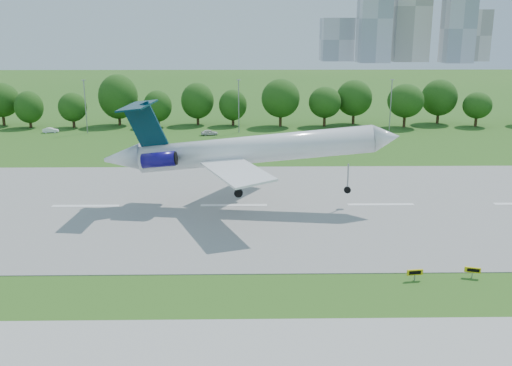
# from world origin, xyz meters

# --- Properties ---
(ground) EXTENTS (600.00, 600.00, 0.00)m
(ground) POSITION_xyz_m (0.00, 0.00, 0.00)
(ground) COLOR #215716
(ground) RESTS_ON ground
(runway) EXTENTS (400.00, 45.00, 0.08)m
(runway) POSITION_xyz_m (0.00, 25.00, 0.04)
(runway) COLOR gray
(runway) RESTS_ON ground
(tree_line) EXTENTS (288.40, 8.40, 10.40)m
(tree_line) POSITION_xyz_m (0.00, 92.00, 6.19)
(tree_line) COLOR #382314
(tree_line) RESTS_ON ground
(light_poles) EXTENTS (175.90, 0.25, 12.19)m
(light_poles) POSITION_xyz_m (-2.50, 82.00, 6.34)
(light_poles) COLOR gray
(light_poles) RESTS_ON ground
(skyline) EXTENTS (127.00, 52.00, 80.00)m
(skyline) POSITION_xyz_m (100.16, 390.61, 30.46)
(skyline) COLOR #B2B2B7
(skyline) RESTS_ON ground
(airliner) EXTENTS (39.52, 28.56, 12.25)m
(airliner) POSITION_xyz_m (-19.05, 25.14, 7.75)
(airliner) COLOR white
(airliner) RESTS_ON ground
(taxi_sign_left) EXTENTS (1.48, 0.61, 1.06)m
(taxi_sign_left) POSITION_xyz_m (3.37, 1.43, 0.78)
(taxi_sign_left) COLOR gray
(taxi_sign_left) RESTS_ON ground
(taxi_sign_centre) EXTENTS (1.57, 0.37, 1.10)m
(taxi_sign_centre) POSITION_xyz_m (-2.34, 0.90, 0.81)
(taxi_sign_centre) COLOR gray
(taxi_sign_centre) RESTS_ON ground
(service_vehicle_a) EXTENTS (3.69, 1.92, 1.16)m
(service_vehicle_a) POSITION_xyz_m (-63.69, 82.70, 0.58)
(service_vehicle_a) COLOR white
(service_vehicle_a) RESTS_ON ground
(service_vehicle_b) EXTENTS (4.00, 2.37, 1.28)m
(service_vehicle_b) POSITION_xyz_m (-26.66, 78.76, 0.64)
(service_vehicle_b) COLOR silver
(service_vehicle_b) RESTS_ON ground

